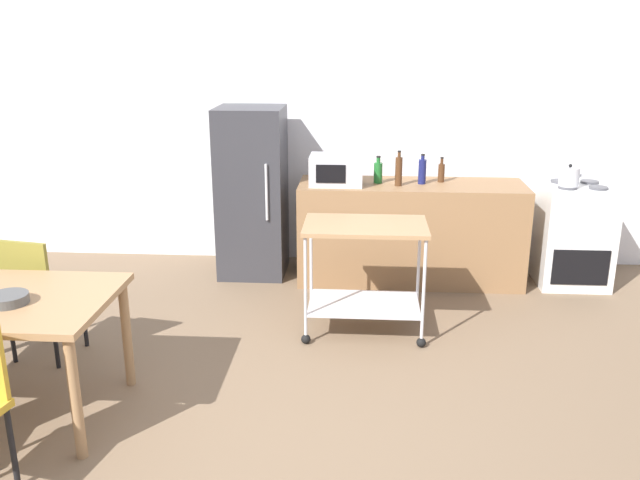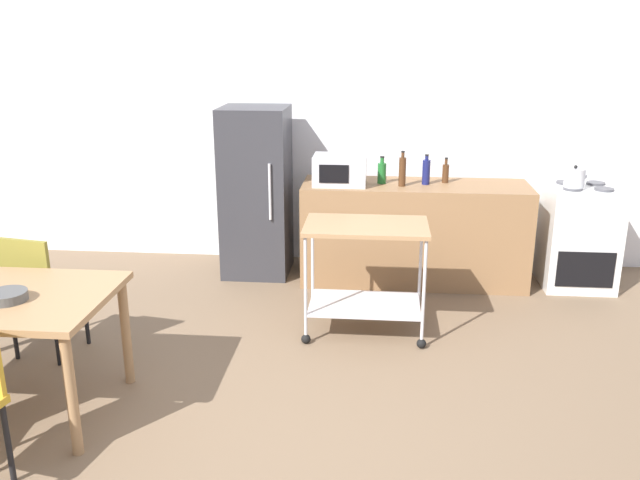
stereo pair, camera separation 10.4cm
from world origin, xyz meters
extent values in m
plane|color=brown|center=(0.00, 0.00, 0.00)|extent=(12.00, 12.00, 0.00)
cube|color=white|center=(0.00, 3.20, 1.45)|extent=(8.40, 0.12, 2.90)
cube|color=olive|center=(0.90, 2.60, 0.45)|extent=(2.00, 0.64, 0.90)
cylinder|color=#A37A51|center=(-1.01, -0.24, 0.35)|extent=(0.06, 0.06, 0.71)
cylinder|color=#A37A51|center=(-1.01, 0.54, 0.35)|extent=(0.06, 0.06, 0.71)
cube|color=olive|center=(-1.72, 0.92, 0.47)|extent=(0.47, 0.47, 0.04)
cube|color=olive|center=(-1.75, 0.74, 0.69)|extent=(0.38, 0.10, 0.40)
cylinder|color=black|center=(-1.52, 1.06, 0.23)|extent=(0.03, 0.03, 0.45)
cylinder|color=black|center=(-1.85, 1.12, 0.23)|extent=(0.03, 0.03, 0.45)
cylinder|color=black|center=(-1.58, 0.72, 0.23)|extent=(0.03, 0.03, 0.45)
cylinder|color=black|center=(-1.91, 0.78, 0.23)|extent=(0.03, 0.03, 0.45)
cylinder|color=black|center=(-1.24, -0.50, 0.23)|extent=(0.03, 0.03, 0.45)
cube|color=white|center=(2.35, 2.62, 0.45)|extent=(0.60, 0.60, 0.90)
cube|color=black|center=(2.35, 2.32, 0.25)|extent=(0.48, 0.01, 0.32)
cylinder|color=#47474C|center=(2.22, 2.50, 0.91)|extent=(0.16, 0.16, 0.02)
cylinder|color=#47474C|center=(2.48, 2.50, 0.91)|extent=(0.16, 0.16, 0.02)
cylinder|color=#47474C|center=(2.22, 2.74, 0.91)|extent=(0.16, 0.16, 0.02)
cylinder|color=#47474C|center=(2.48, 2.74, 0.91)|extent=(0.16, 0.16, 0.02)
cube|color=#333338|center=(-0.55, 2.70, 0.78)|extent=(0.60, 0.60, 1.55)
cylinder|color=silver|center=(-0.37, 2.39, 0.85)|extent=(0.02, 0.02, 0.50)
cube|color=#A37A51|center=(0.49, 1.45, 0.83)|extent=(0.90, 0.56, 0.03)
cube|color=silver|center=(0.49, 1.45, 0.22)|extent=(0.83, 0.52, 0.02)
cylinder|color=silver|center=(0.07, 1.20, 0.45)|extent=(0.02, 0.02, 0.76)
sphere|color=black|center=(0.07, 1.20, 0.04)|extent=(0.07, 0.07, 0.07)
cylinder|color=silver|center=(0.91, 1.20, 0.45)|extent=(0.02, 0.02, 0.76)
sphere|color=black|center=(0.91, 1.20, 0.04)|extent=(0.07, 0.07, 0.07)
cylinder|color=silver|center=(0.07, 1.70, 0.45)|extent=(0.02, 0.02, 0.76)
sphere|color=black|center=(0.07, 1.70, 0.04)|extent=(0.07, 0.07, 0.07)
cylinder|color=silver|center=(0.91, 1.70, 0.45)|extent=(0.02, 0.02, 0.76)
sphere|color=black|center=(0.91, 1.70, 0.04)|extent=(0.07, 0.07, 0.07)
cube|color=silver|center=(0.23, 2.53, 1.03)|extent=(0.46, 0.34, 0.26)
cube|color=black|center=(0.19, 2.35, 1.03)|extent=(0.25, 0.01, 0.16)
cylinder|color=#1E6628|center=(0.60, 2.61, 0.99)|extent=(0.08, 0.08, 0.18)
cylinder|color=#1E6628|center=(0.60, 2.61, 1.10)|extent=(0.03, 0.03, 0.05)
cylinder|color=black|center=(0.60, 2.61, 1.14)|extent=(0.04, 0.04, 0.01)
cylinder|color=#4C2D19|center=(0.77, 2.52, 1.03)|extent=(0.06, 0.06, 0.25)
cylinder|color=#4C2D19|center=(0.77, 2.52, 1.17)|extent=(0.03, 0.03, 0.04)
cylinder|color=black|center=(0.77, 2.52, 1.20)|extent=(0.03, 0.03, 0.01)
cylinder|color=navy|center=(0.98, 2.60, 1.01)|extent=(0.07, 0.07, 0.22)
cylinder|color=navy|center=(0.98, 2.60, 1.13)|extent=(0.03, 0.03, 0.04)
cylinder|color=black|center=(0.98, 2.60, 1.16)|extent=(0.03, 0.03, 0.01)
cylinder|color=#4C2D19|center=(1.16, 2.69, 0.98)|extent=(0.06, 0.06, 0.16)
cylinder|color=#4C2D19|center=(1.16, 2.69, 1.09)|extent=(0.03, 0.03, 0.05)
cylinder|color=black|center=(1.16, 2.69, 1.12)|extent=(0.03, 0.03, 0.01)
cylinder|color=#4C4C4C|center=(-1.48, 0.07, 0.78)|extent=(0.22, 0.22, 0.05)
cylinder|color=silver|center=(2.23, 2.52, 1.00)|extent=(0.17, 0.17, 0.16)
sphere|color=black|center=(2.23, 2.52, 1.09)|extent=(0.03, 0.03, 0.03)
cylinder|color=silver|center=(2.34, 2.52, 1.02)|extent=(0.08, 0.02, 0.07)
camera|label=1|loc=(0.47, -3.22, 2.19)|focal=37.44mm
camera|label=2|loc=(0.58, -3.21, 2.19)|focal=37.44mm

